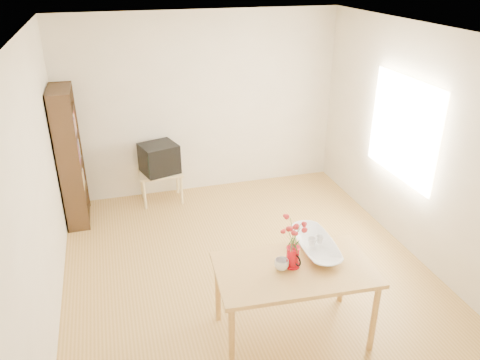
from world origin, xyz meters
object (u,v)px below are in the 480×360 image
object	(u,v)px
pitcher	(293,258)
television	(159,158)
table	(294,275)
bowl	(317,227)
mug	(282,265)

from	to	relation	value
pitcher	television	world-z (taller)	pitcher
table	television	world-z (taller)	television
table	bowl	size ratio (longest dim) A/B	2.92
table	bowl	distance (m)	0.49
mug	television	xyz separation A→B (m)	(-0.69, 3.02, -0.13)
pitcher	television	size ratio (longest dim) A/B	0.36
table	television	size ratio (longest dim) A/B	2.50
bowl	mug	bearing A→B (deg)	-152.58
mug	bowl	world-z (taller)	bowl
pitcher	television	bearing A→B (deg)	93.37
table	bowl	world-z (taller)	bowl
television	bowl	bearing A→B (deg)	-84.76
table	television	bearing A→B (deg)	108.77
pitcher	bowl	size ratio (longest dim) A/B	0.42
bowl	television	size ratio (longest dim) A/B	0.86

